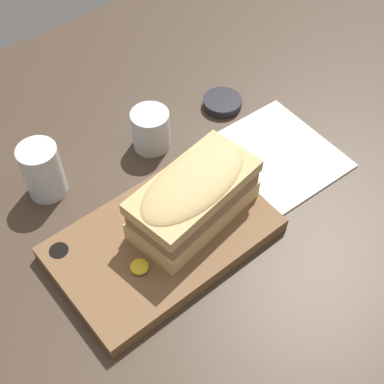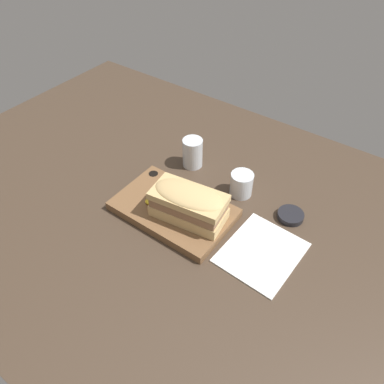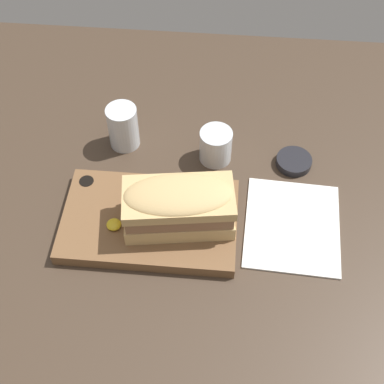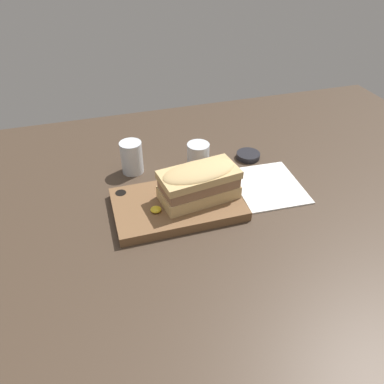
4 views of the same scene
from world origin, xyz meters
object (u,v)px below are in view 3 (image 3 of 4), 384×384
(water_glass, at_px, (123,129))
(napkin, at_px, (292,226))
(sandwich, at_px, (179,205))
(serving_board, at_px, (149,220))
(wine_glass, at_px, (216,147))
(condiment_dish, at_px, (294,162))

(water_glass, relative_size, napkin, 0.45)
(sandwich, distance_m, water_glass, 0.24)
(serving_board, height_order, water_glass, water_glass)
(serving_board, bearing_deg, wine_glass, 57.61)
(sandwich, height_order, wine_glass, sandwich)
(water_glass, distance_m, condiment_dish, 0.34)
(napkin, bearing_deg, wine_glass, 134.36)
(water_glass, relative_size, wine_glass, 1.32)
(napkin, bearing_deg, serving_board, -175.98)
(serving_board, xyz_separation_m, napkin, (0.26, 0.02, -0.01))
(serving_board, xyz_separation_m, wine_glass, (0.11, 0.17, 0.02))
(wine_glass, bearing_deg, serving_board, -122.39)
(wine_glass, height_order, napkin, wine_glass)
(serving_board, xyz_separation_m, sandwich, (0.05, -0.00, 0.06))
(wine_glass, xyz_separation_m, condiment_dish, (0.16, -0.00, -0.02))
(sandwich, relative_size, napkin, 0.97)
(serving_board, xyz_separation_m, condiment_dish, (0.26, 0.17, -0.00))
(serving_board, relative_size, napkin, 1.52)
(sandwich, xyz_separation_m, wine_glass, (0.05, 0.17, -0.04))
(sandwich, xyz_separation_m, condiment_dish, (0.21, 0.17, -0.06))
(water_glass, bearing_deg, napkin, -27.85)
(sandwich, relative_size, wine_glass, 2.86)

